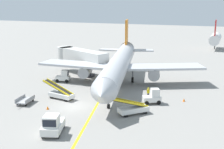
% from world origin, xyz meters
% --- Properties ---
extents(ground_plane, '(300.00, 300.00, 0.00)m').
position_xyz_m(ground_plane, '(0.00, 0.00, 0.00)').
color(ground_plane, gray).
extents(taxi_line_yellow, '(19.78, 77.66, 0.01)m').
position_xyz_m(taxi_line_yellow, '(1.61, 5.00, 0.00)').
color(taxi_line_yellow, yellow).
rests_on(taxi_line_yellow, ground).
extents(airliner, '(27.91, 34.92, 10.10)m').
position_xyz_m(airliner, '(1.47, 12.75, 3.42)').
color(airliner, '#B2B5BA').
rests_on(airliner, ground).
extents(jet_bridge, '(12.77, 7.68, 4.85)m').
position_xyz_m(jet_bridge, '(-8.49, 16.88, 3.54)').
color(jet_bridge, beige).
rests_on(jet_bridge, ground).
extents(pushback_tug, '(2.96, 4.02, 2.20)m').
position_xyz_m(pushback_tug, '(1.92, -8.36, 0.99)').
color(pushback_tug, silver).
rests_on(pushback_tug, ground).
extents(baggage_tug_near_wing, '(2.65, 1.86, 2.10)m').
position_xyz_m(baggage_tug_near_wing, '(-8.09, 10.60, 0.93)').
color(baggage_tug_near_wing, silver).
rests_on(baggage_tug_near_wing, ground).
extents(baggage_tug_by_cargo_door, '(2.73, 2.29, 2.10)m').
position_xyz_m(baggage_tug_by_cargo_door, '(9.32, 5.17, 0.93)').
color(baggage_tug_by_cargo_door, silver).
rests_on(baggage_tug_by_cargo_door, ground).
extents(belt_loader_forward_hold, '(5.14, 2.09, 2.59)m').
position_xyz_m(belt_loader_forward_hold, '(-3.52, 2.16, 0.78)').
color(belt_loader_forward_hold, silver).
rests_on(belt_loader_forward_hold, ground).
extents(belt_loader_aft_hold, '(4.39, 4.45, 2.59)m').
position_xyz_m(belt_loader_aft_hold, '(7.98, 0.25, 0.78)').
color(belt_loader_aft_hold, silver).
rests_on(belt_loader_aft_hold, ground).
extents(baggage_cart_loaded, '(2.01, 3.84, 0.94)m').
position_xyz_m(baggage_cart_loaded, '(-6.97, -1.51, 0.47)').
color(baggage_cart_loaded, '#A5A5A8').
rests_on(baggage_cart_loaded, ground).
extents(ground_crew_marshaller, '(0.36, 0.24, 1.70)m').
position_xyz_m(ground_crew_marshaller, '(8.19, 6.89, 0.91)').
color(ground_crew_marshaller, '#26262D').
rests_on(ground_crew_marshaller, ground).
extents(safety_cone_nose_left, '(0.36, 0.36, 0.44)m').
position_xyz_m(safety_cone_nose_left, '(-1.68, 16.76, 0.22)').
color(safety_cone_nose_left, orange).
rests_on(safety_cone_nose_left, ground).
extents(safety_cone_nose_right, '(0.36, 0.36, 0.44)m').
position_xyz_m(safety_cone_nose_right, '(13.19, 7.64, 0.22)').
color(safety_cone_nose_right, orange).
rests_on(safety_cone_nose_right, ground).
extents(safety_cone_wingtip_left, '(0.36, 0.36, 0.44)m').
position_xyz_m(safety_cone_wingtip_left, '(-2.81, -2.29, 0.22)').
color(safety_cone_wingtip_left, orange).
rests_on(safety_cone_wingtip_left, ground).
extents(safety_cone_wingtip_right, '(0.36, 0.36, 0.44)m').
position_xyz_m(safety_cone_wingtip_right, '(2.27, 10.07, 0.22)').
color(safety_cone_wingtip_right, orange).
rests_on(safety_cone_wingtip_right, ground).
extents(distant_aircraft_far_left, '(3.00, 10.10, 8.80)m').
position_xyz_m(distant_aircraft_far_left, '(14.01, 59.74, 3.22)').
color(distant_aircraft_far_left, silver).
rests_on(distant_aircraft_far_left, ground).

